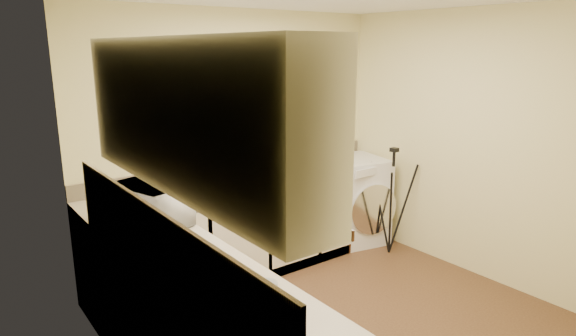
{
  "coord_description": "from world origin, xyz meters",
  "views": [
    {
      "loc": [
        -2.42,
        -2.53,
        2.11
      ],
      "look_at": [
        -0.11,
        0.55,
        1.15
      ],
      "focal_mm": 30.66,
      "sensor_mm": 36.0,
      "label": 1
    }
  ],
  "objects": [
    {
      "name": "kettle",
      "position": [
        -1.22,
        0.51,
        0.99
      ],
      "size": [
        0.14,
        0.14,
        0.19
      ],
      "primitive_type": "cylinder",
      "color": "white",
      "rests_on": "worktop_left"
    },
    {
      "name": "microwave",
      "position": [
        -1.24,
        0.61,
        1.05
      ],
      "size": [
        0.49,
        0.61,
        0.29
      ],
      "primitive_type": "imported",
      "rotation": [
        0.0,
        0.0,
        1.86
      ],
      "color": "white",
      "rests_on": "worktop_left"
    },
    {
      "name": "soap_bottle_clear",
      "position": [
        0.95,
        1.41,
        1.15
      ],
      "size": [
        0.12,
        0.12,
        0.21
      ],
      "primitive_type": "imported",
      "rotation": [
        0.0,
        0.0,
        -0.32
      ],
      "color": "#999999",
      "rests_on": "windowsill"
    },
    {
      "name": "faucet",
      "position": [
        0.2,
        1.38,
        1.02
      ],
      "size": [
        0.03,
        0.03,
        0.24
      ],
      "primitive_type": "cylinder",
      "color": "silver",
      "rests_on": "worktop_back"
    },
    {
      "name": "wall_left",
      "position": [
        -1.6,
        0.0,
        1.23
      ],
      "size": [
        0.0,
        3.0,
        3.0
      ],
      "primitive_type": "plane",
      "rotation": [
        1.57,
        0.0,
        1.57
      ],
      "color": "beige",
      "rests_on": "ground"
    },
    {
      "name": "window_blind",
      "position": [
        0.2,
        1.46,
        1.92
      ],
      "size": [
        1.5,
        0.02,
        0.25
      ],
      "primitive_type": "cube",
      "color": "tan",
      "rests_on": "wall_back"
    },
    {
      "name": "wall_back",
      "position": [
        0.0,
        1.5,
        1.23
      ],
      "size": [
        3.2,
        0.0,
        3.2
      ],
      "primitive_type": "plane",
      "rotation": [
        1.57,
        0.0,
        0.0
      ],
      "color": "beige",
      "rests_on": "ground"
    },
    {
      "name": "plant_a",
      "position": [
        -0.34,
        1.41,
        1.16
      ],
      "size": [
        0.11,
        0.08,
        0.21
      ],
      "primitive_type": "imported",
      "rotation": [
        0.0,
        0.0,
        0.02
      ],
      "color": "#999999",
      "rests_on": "windowsill"
    },
    {
      "name": "laptop",
      "position": [
        -0.4,
        1.24,
        0.97
      ],
      "size": [
        0.41,
        0.39,
        0.26
      ],
      "rotation": [
        0.0,
        0.0,
        -0.28
      ],
      "color": "gray",
      "rests_on": "worktop_back"
    },
    {
      "name": "glass_jug",
      "position": [
        -1.28,
        -0.84,
        0.98
      ],
      "size": [
        0.11,
        0.11,
        0.16
      ],
      "primitive_type": "cylinder",
      "color": "silver",
      "rests_on": "worktop_left"
    },
    {
      "name": "soap_bottle_green",
      "position": [
        0.84,
        1.43,
        1.19
      ],
      "size": [
        0.14,
        0.14,
        0.28
      ],
      "primitive_type": "imported",
      "rotation": [
        0.0,
        0.0,
        0.36
      ],
      "color": "green",
      "rests_on": "windowsill"
    },
    {
      "name": "wall_right",
      "position": [
        1.6,
        0.0,
        1.23
      ],
      "size": [
        0.0,
        3.0,
        3.0
      ],
      "primitive_type": "plane",
      "rotation": [
        1.57,
        0.0,
        -1.57
      ],
      "color": "beige",
      "rests_on": "ground"
    },
    {
      "name": "tripod",
      "position": [
        1.31,
        0.67,
        0.56
      ],
      "size": [
        0.71,
        0.71,
        1.12
      ],
      "primitive_type": null,
      "rotation": [
        0.0,
        0.0,
        -0.38
      ],
      "color": "black",
      "rests_on": "floor"
    },
    {
      "name": "worktop_left",
      "position": [
        -1.3,
        -0.3,
        0.88
      ],
      "size": [
        0.6,
        2.4,
        0.04
      ],
      "primitive_type": "cube",
      "color": "beige",
      "rests_on": "base_cabinet_left"
    },
    {
      "name": "cup_back",
      "position": [
        1.02,
        1.29,
        0.95
      ],
      "size": [
        0.18,
        0.18,
        0.11
      ],
      "primitive_type": "imported",
      "rotation": [
        0.0,
        0.0,
        -0.4
      ],
      "color": "silver",
      "rests_on": "worktop_back"
    },
    {
      "name": "wall_front",
      "position": [
        0.0,
        -1.5,
        1.23
      ],
      "size": [
        3.2,
        0.0,
        3.2
      ],
      "primitive_type": "plane",
      "rotation": [
        -1.57,
        0.0,
        0.0
      ],
      "color": "beige",
      "rests_on": "ground"
    },
    {
      "name": "windowsill",
      "position": [
        0.2,
        1.43,
        1.04
      ],
      "size": [
        1.6,
        0.14,
        0.03
      ],
      "primitive_type": "cube",
      "color": "white",
      "rests_on": "wall_back"
    },
    {
      "name": "window_glass",
      "position": [
        0.2,
        1.49,
        1.55
      ],
      "size": [
        1.5,
        0.02,
        1.0
      ],
      "primitive_type": "cube",
      "color": "black",
      "rests_on": "wall_back"
    },
    {
      "name": "plant_b",
      "position": [
        -0.11,
        1.41,
        1.18
      ],
      "size": [
        0.14,
        0.11,
        0.25
      ],
      "primitive_type": "imported",
      "rotation": [
        0.0,
        0.0,
        -0.01
      ],
      "color": "#999999",
      "rests_on": "windowsill"
    },
    {
      "name": "steel_jar",
      "position": [
        -1.33,
        -0.27,
        0.95
      ],
      "size": [
        0.07,
        0.07,
        0.1
      ],
      "primitive_type": "cylinder",
      "color": "white",
      "rests_on": "worktop_left"
    },
    {
      "name": "floor",
      "position": [
        0.0,
        0.0,
        0.0
      ],
      "size": [
        3.2,
        3.2,
        0.0
      ],
      "primitive_type": "plane",
      "color": "brown",
      "rests_on": "ground"
    },
    {
      "name": "washing_machine",
      "position": [
        1.22,
        1.17,
        0.47
      ],
      "size": [
        0.78,
        0.76,
        0.93
      ],
      "primitive_type": "cube",
      "rotation": [
        0.0,
        0.0,
        -0.21
      ],
      "color": "white",
      "rests_on": "floor"
    },
    {
      "name": "base_cabinet_back",
      "position": [
        -0.33,
        1.2,
        0.43
      ],
      "size": [
        2.55,
        0.6,
        0.86
      ],
      "primitive_type": "cube",
      "color": "silver",
      "rests_on": "floor"
    },
    {
      "name": "worktop_back",
      "position": [
        0.0,
        1.2,
        0.88
      ],
      "size": [
        3.2,
        0.6,
        0.04
      ],
      "primitive_type": "cube",
      "color": "beige",
      "rests_on": "base_cabinet_back"
    },
    {
      "name": "plant_d",
      "position": [
        0.45,
        1.43,
        1.16
      ],
      "size": [
        0.22,
        0.2,
        0.22
      ],
      "primitive_type": "imported",
      "rotation": [
        0.0,
        0.0,
        0.13
      ],
      "color": "#999999",
      "rests_on": "windowsill"
    },
    {
      "name": "cup_left",
      "position": [
        -1.33,
        -0.56,
        0.95
      ],
      "size": [
        0.13,
        0.13,
        0.09
      ],
      "primitive_type": "imported",
      "rotation": [
        0.0,
        0.0,
        0.3
      ],
      "color": "beige",
      "rests_on": "worktop_left"
    },
    {
      "name": "upper_cabinet",
      "position": [
        -1.44,
        -0.45,
        1.8
      ],
      "size": [
        0.28,
        1.9,
        0.7
      ],
      "primitive_type": "cube",
      "color": "silver",
      "rests_on": "wall_left"
    },
    {
      "name": "sink",
      "position": [
        0.2,
        1.2,
        0.91
      ],
      "size": [
        0.82,
        0.46,
        0.03
      ],
      "primitive_type": "cube",
      "color": "tan",
      "rests_on": "worktop_back"
    },
    {
      "name": "dish_rack",
      "position": [
        0.76,
        1.21,
        0.93
      ],
      "size": [
        0.46,
        0.39,
        0.06
      ],
      "primitive_type": "cube",
      "rotation": [
        0.0,
        0.0,
        -0.25
      ],
      "color": "beige",
      "rests_on": "worktop_back"
    },
    {
      "name": "splashback_back",
      "position": [
        0.0,
        1.49,
        0.97
      ],
      "size": [
        3.2,
        0.02,
        0.14
      ],
      "primitive_type": "cube",
      "color": "beige",
      "rests_on": "wall_back"
    },
    {
      "name": "splashback_left",
      "position": [
        -1.59,
        -0.3,
        1.12
      ],
      "size": [
        0.02,
        2.4,
        0.45
      ],
      "primitive_type": "cube",
      "color": "beige",
      "rests_on": "wall_left"
    }
  ]
}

